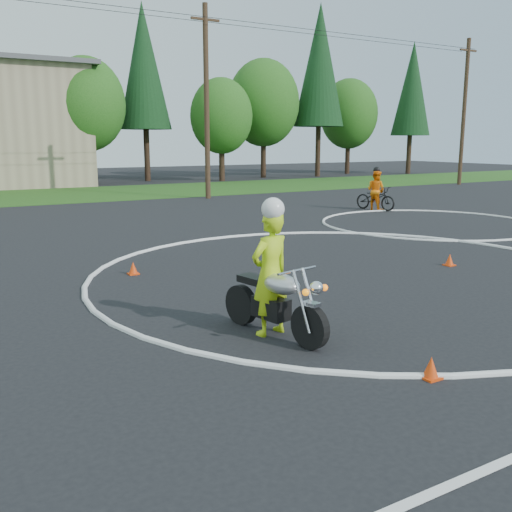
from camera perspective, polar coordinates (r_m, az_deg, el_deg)
ground at (r=11.50m, az=19.01°, el=-4.65°), size 120.00×120.00×0.00m
grass_strip at (r=35.28m, az=-16.50°, el=5.99°), size 120.00×10.00×0.02m
course_markings at (r=15.95m, az=12.28°, el=0.12°), size 19.05×19.05×0.12m
primary_motorcycle at (r=9.03m, az=1.97°, el=-4.54°), size 0.79×2.25×1.19m
rider_primary_grp at (r=9.01m, az=1.45°, el=-1.36°), size 0.81×0.61×2.21m
rider_second_grp at (r=26.40m, az=11.88°, el=6.02°), size 1.16×2.14×1.95m
traffic_cones at (r=16.46m, az=21.42°, el=0.38°), size 18.99×8.89×0.30m
treeline at (r=47.90m, az=-1.34°, el=15.66°), size 38.20×8.10×14.52m
utility_poles at (r=31.25m, az=-4.97°, el=15.29°), size 41.60×1.12×10.00m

